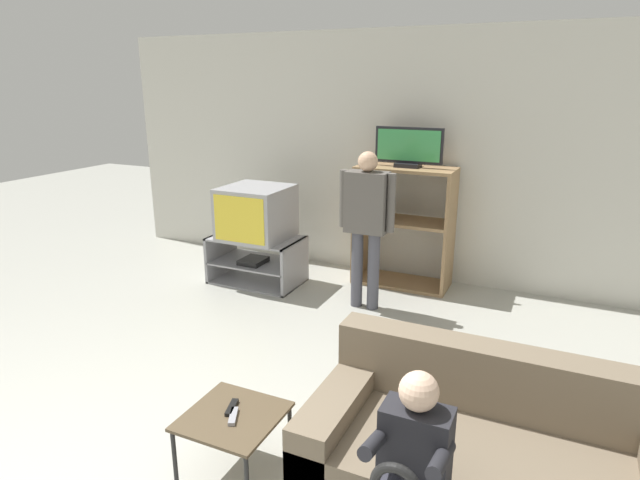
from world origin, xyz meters
name	(u,v)px	position (x,y,z in m)	size (l,w,h in m)	color
wall_back	(379,156)	(0.00, 4.23, 1.30)	(6.40, 0.06, 2.60)	beige
tv_stand	(257,260)	(-1.02, 3.32, 0.24)	(0.95, 0.58, 0.50)	#939399
television_main	(256,213)	(-1.01, 3.32, 0.77)	(0.65, 0.66, 0.54)	#9E9EA3
media_shelf	(403,226)	(0.39, 3.93, 0.64)	(0.99, 0.46, 1.25)	#9E7A51
television_flat	(409,148)	(0.41, 3.94, 1.44)	(0.69, 0.20, 0.39)	black
snack_table	(233,421)	(0.41, 0.74, 0.34)	(0.49, 0.49, 0.38)	brown
remote_control_black	(232,407)	(0.38, 0.78, 0.39)	(0.04, 0.14, 0.02)	black
remote_control_white	(233,416)	(0.43, 0.72, 0.39)	(0.04, 0.14, 0.02)	gray
couch	(485,464)	(1.67, 1.08, 0.26)	(1.75, 0.88, 0.76)	#756651
person_standing_adult	(366,216)	(0.25, 3.19, 0.89)	(0.53, 0.20, 1.49)	#4C4C56
person_seated_child	(410,464)	(1.42, 0.57, 0.55)	(0.33, 0.43, 0.93)	#2D2D38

